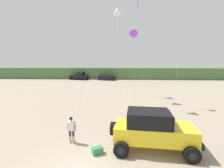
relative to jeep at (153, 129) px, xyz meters
The scene contains 8 objects.
dune_ridge 39.66m from the jeep, 97.59° to the left, with size 90.00×9.28×3.01m, color #4C703D.
jeep is the anchor object (origin of this frame).
person_watching 4.85m from the jeep, behind, with size 0.62×0.35×1.67m.
cooler_box 3.28m from the jeep, 168.06° to the right, with size 0.56×0.36×0.38m, color #2D7F51.
distant_pickup 36.17m from the jeep, 110.75° to the left, with size 4.92×3.37×1.98m.
distant_sedan 33.64m from the jeep, 99.48° to the left, with size 4.20×1.70×1.20m, color black.
kite_red_delta 18.79m from the jeep, 99.65° to the left, with size 1.78×6.22×12.38m.
kite_pink_ribbon 13.87m from the jeep, 91.41° to the left, with size 2.43×3.76×8.79m.
Camera 1 is at (1.79, -6.59, 5.05)m, focal length 26.65 mm.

